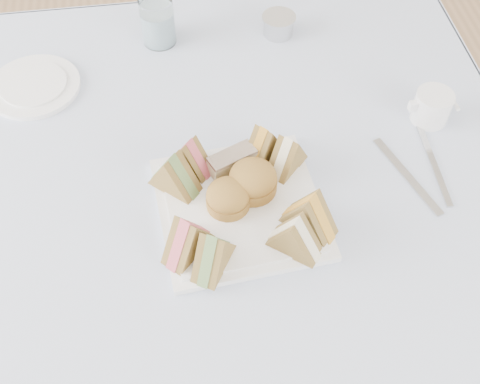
{
  "coord_description": "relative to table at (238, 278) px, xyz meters",
  "views": [
    {
      "loc": [
        -0.09,
        -0.65,
        1.55
      ],
      "look_at": [
        -0.01,
        -0.08,
        0.8
      ],
      "focal_mm": 45.0,
      "sensor_mm": 36.0,
      "label": 1
    }
  ],
  "objects": [
    {
      "name": "side_plate",
      "position": [
        -0.36,
        0.26,
        0.38
      ],
      "size": [
        0.23,
        0.23,
        0.01
      ],
      "primitive_type": "cylinder",
      "rotation": [
        0.0,
        0.0,
        -0.41
      ],
      "color": "white",
      "rests_on": "tablecloth"
    },
    {
      "name": "sandwich_br_b",
      "position": [
        0.05,
        0.02,
        0.42
      ],
      "size": [
        0.08,
        0.08,
        0.07
      ],
      "primitive_type": null,
      "rotation": [
        0.0,
        0.0,
        -2.39
      ],
      "color": "brown",
      "rests_on": "serving_plate"
    },
    {
      "name": "table",
      "position": [
        0.0,
        0.0,
        0.0
      ],
      "size": [
        0.9,
        0.9,
        0.74
      ],
      "primitive_type": "cube",
      "color": "brown",
      "rests_on": "floor"
    },
    {
      "name": "tablecloth",
      "position": [
        0.0,
        0.0,
        0.37
      ],
      "size": [
        1.02,
        1.02,
        0.01
      ],
      "primitive_type": "cube",
      "color": "#CADEFB",
      "rests_on": "table"
    },
    {
      "name": "scone_left",
      "position": [
        -0.03,
        -0.08,
        0.41
      ],
      "size": [
        0.08,
        0.08,
        0.05
      ],
      "primitive_type": "cylinder",
      "rotation": [
        0.0,
        0.0,
        0.16
      ],
      "color": "#A77937",
      "rests_on": "serving_plate"
    },
    {
      "name": "water_glass",
      "position": [
        -0.11,
        0.37,
        0.43
      ],
      "size": [
        0.09,
        0.09,
        0.1
      ],
      "primitive_type": "cylinder",
      "rotation": [
        0.0,
        0.0,
        0.36
      ],
      "color": "white",
      "rests_on": "tablecloth"
    },
    {
      "name": "serving_plate",
      "position": [
        -0.01,
        -0.08,
        0.38
      ],
      "size": [
        0.28,
        0.28,
        0.01
      ],
      "primitive_type": "cube",
      "rotation": [
        0.0,
        0.0,
        0.09
      ],
      "color": "white",
      "rests_on": "tablecloth"
    },
    {
      "name": "scone_right",
      "position": [
        0.02,
        -0.05,
        0.41
      ],
      "size": [
        0.11,
        0.11,
        0.05
      ],
      "primitive_type": "cylinder",
      "rotation": [
        0.0,
        0.0,
        0.56
      ],
      "color": "#A77937",
      "rests_on": "serving_plate"
    },
    {
      "name": "sandwich_fr_b",
      "position": [
        0.06,
        -0.17,
        0.43
      ],
      "size": [
        0.09,
        0.08,
        0.08
      ],
      "primitive_type": null,
      "rotation": [
        0.0,
        0.0,
        -0.67
      ],
      "color": "brown",
      "rests_on": "serving_plate"
    },
    {
      "name": "knife",
      "position": [
        0.29,
        -0.05,
        0.38
      ],
      "size": [
        0.07,
        0.18,
        0.0
      ],
      "primitive_type": "cube",
      "rotation": [
        0.0,
        0.0,
        0.32
      ],
      "color": "silver",
      "rests_on": "tablecloth"
    },
    {
      "name": "sandwich_bl_b",
      "position": [
        -0.08,
        0.01,
        0.42
      ],
      "size": [
        0.08,
        0.08,
        0.07
      ],
      "primitive_type": null,
      "rotation": [
        0.0,
        0.0,
        2.38
      ],
      "color": "brown",
      "rests_on": "serving_plate"
    },
    {
      "name": "tea_strainer",
      "position": [
        0.14,
        0.36,
        0.4
      ],
      "size": [
        0.08,
        0.08,
        0.04
      ],
      "primitive_type": "cylinder",
      "rotation": [
        0.0,
        0.0,
        -0.14
      ],
      "color": "silver",
      "rests_on": "tablecloth"
    },
    {
      "name": "pastry_slice",
      "position": [
        -0.01,
        -0.0,
        0.41
      ],
      "size": [
        0.09,
        0.06,
        0.04
      ],
      "primitive_type": "cube",
      "rotation": [
        0.0,
        0.0,
        0.41
      ],
      "color": "tan",
      "rests_on": "serving_plate"
    },
    {
      "name": "floor",
      "position": [
        0.0,
        0.0,
        -0.37
      ],
      "size": [
        4.0,
        4.0,
        0.0
      ],
      "primitive_type": "plane",
      "color": "#9E7751",
      "rests_on": "ground"
    },
    {
      "name": "sandwich_bl_a",
      "position": [
        -0.11,
        -0.03,
        0.43
      ],
      "size": [
        0.09,
        0.09,
        0.08
      ],
      "primitive_type": null,
      "rotation": [
        0.0,
        0.0,
        2.41
      ],
      "color": "brown",
      "rests_on": "serving_plate"
    },
    {
      "name": "sandwich_fl_b",
      "position": [
        -0.06,
        -0.18,
        0.43
      ],
      "size": [
        0.08,
        0.09,
        0.08
      ],
      "primitive_type": null,
      "rotation": [
        0.0,
        0.0,
        1.03
      ],
      "color": "brown",
      "rests_on": "serving_plate"
    },
    {
      "name": "sandwich_br_a",
      "position": [
        0.08,
        -0.01,
        0.42
      ],
      "size": [
        0.08,
        0.09,
        0.07
      ],
      "primitive_type": null,
      "rotation": [
        0.0,
        0.0,
        -2.32
      ],
      "color": "brown",
      "rests_on": "serving_plate"
    },
    {
      "name": "fork",
      "position": [
        0.34,
        -0.03,
        0.38
      ],
      "size": [
        0.02,
        0.19,
        0.0
      ],
      "primitive_type": "cube",
      "rotation": [
        0.0,
        0.0,
        -0.04
      ],
      "color": "silver",
      "rests_on": "tablecloth"
    },
    {
      "name": "sandwich_fr_a",
      "position": [
        0.09,
        -0.13,
        0.43
      ],
      "size": [
        0.09,
        0.09,
        0.08
      ],
      "primitive_type": null,
      "rotation": [
        0.0,
        0.0,
        -0.77
      ],
      "color": "brown",
      "rests_on": "serving_plate"
    },
    {
      "name": "creamer_jug",
      "position": [
        0.37,
        0.08,
        0.41
      ],
      "size": [
        0.07,
        0.07,
        0.06
      ],
      "primitive_type": "cylinder",
      "rotation": [
        0.0,
        0.0,
        0.1
      ],
      "color": "white",
      "rests_on": "tablecloth"
    },
    {
      "name": "sandwich_fl_a",
      "position": [
        -0.1,
        -0.15,
        0.43
      ],
      "size": [
        0.09,
        0.09,
        0.08
      ],
      "primitive_type": null,
      "rotation": [
        0.0,
        0.0,
        0.8
      ],
      "color": "brown",
      "rests_on": "serving_plate"
    }
  ]
}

